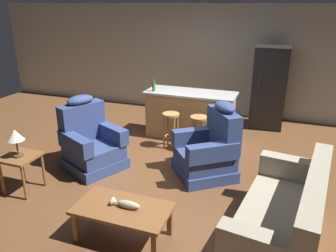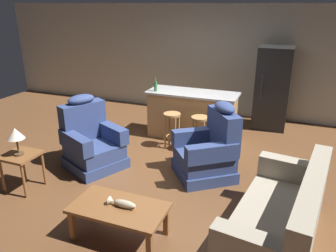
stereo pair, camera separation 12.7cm
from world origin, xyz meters
name	(u,v)px [view 1 (the left image)]	position (x,y,z in m)	size (l,w,h in m)	color
ground_plane	(167,165)	(0.00, 0.00, 0.00)	(12.00, 12.00, 0.00)	brown
back_wall	(212,60)	(0.00, 3.12, 1.30)	(12.00, 0.05, 2.60)	#B2B2A3
coffee_table	(123,211)	(0.16, -1.92, 0.36)	(1.10, 0.60, 0.42)	brown
fish_figurine	(126,204)	(0.20, -1.92, 0.46)	(0.34, 0.10, 0.10)	#4C3823
couch	(285,219)	(1.91, -1.40, 0.34)	(1.10, 2.00, 0.94)	#9E937F
recliner_near_lamp	(91,143)	(-1.18, -0.48, 0.42)	(1.12, 1.12, 1.20)	navy
recliner_near_island	(209,150)	(0.74, -0.09, 0.42)	(1.18, 1.18, 1.20)	navy
end_table	(21,162)	(-1.70, -1.48, 0.46)	(0.48, 0.48, 0.56)	brown
table_lamp	(15,136)	(-1.70, -1.50, 0.87)	(0.24, 0.24, 0.41)	#4C3823
kitchen_island	(190,115)	(0.00, 1.35, 0.48)	(1.80, 0.70, 0.95)	#AD7F4C
bar_stool_left	(171,124)	(-0.19, 0.72, 0.47)	(0.32, 0.32, 0.68)	#A87A47
bar_stool_right	(199,127)	(0.35, 0.72, 0.47)	(0.32, 0.32, 0.68)	#A87A47
refrigerator	(269,88)	(1.43, 2.55, 0.88)	(0.70, 0.69, 1.76)	black
bottle_tall_green	(154,86)	(-0.71, 1.16, 1.06)	(0.06, 0.06, 0.28)	#2D6B38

